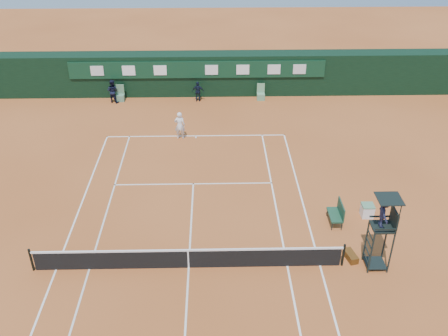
{
  "coord_description": "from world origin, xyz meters",
  "views": [
    {
      "loc": [
        1.11,
        -15.64,
        14.25
      ],
      "look_at": [
        1.61,
        6.0,
        1.2
      ],
      "focal_mm": 40.0,
      "sensor_mm": 36.0,
      "label": 1
    }
  ],
  "objects_px": {
    "tennis_net": "(188,258)",
    "player": "(180,125)",
    "umpire_chair": "(384,219)",
    "cooler": "(367,210)",
    "player_bench": "(338,212)"
  },
  "relations": [
    {
      "from": "tennis_net",
      "to": "player",
      "type": "bearing_deg",
      "value": 94.66
    },
    {
      "from": "cooler",
      "to": "player",
      "type": "xyz_separation_m",
      "value": [
        -9.29,
        8.21,
        0.55
      ]
    },
    {
      "from": "umpire_chair",
      "to": "cooler",
      "type": "xyz_separation_m",
      "value": [
        0.6,
        3.47,
        -2.13
      ]
    },
    {
      "from": "tennis_net",
      "to": "player",
      "type": "relative_size",
      "value": 7.39
    },
    {
      "from": "player_bench",
      "to": "cooler",
      "type": "relative_size",
      "value": 1.86
    },
    {
      "from": "umpire_chair",
      "to": "cooler",
      "type": "relative_size",
      "value": 5.3
    },
    {
      "from": "cooler",
      "to": "player",
      "type": "relative_size",
      "value": 0.37
    },
    {
      "from": "tennis_net",
      "to": "player_bench",
      "type": "bearing_deg",
      "value": 23.13
    },
    {
      "from": "umpire_chair",
      "to": "tennis_net",
      "type": "bearing_deg",
      "value": 179.47
    },
    {
      "from": "tennis_net",
      "to": "player_bench",
      "type": "relative_size",
      "value": 10.75
    },
    {
      "from": "umpire_chair",
      "to": "player_bench",
      "type": "bearing_deg",
      "value": 107.7
    },
    {
      "from": "cooler",
      "to": "player_bench",
      "type": "bearing_deg",
      "value": -162.32
    },
    {
      "from": "umpire_chair",
      "to": "cooler",
      "type": "bearing_deg",
      "value": 80.12
    },
    {
      "from": "tennis_net",
      "to": "umpire_chair",
      "type": "height_order",
      "value": "umpire_chair"
    },
    {
      "from": "player_bench",
      "to": "cooler",
      "type": "xyz_separation_m",
      "value": [
        1.55,
        0.5,
        -0.27
      ]
    }
  ]
}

